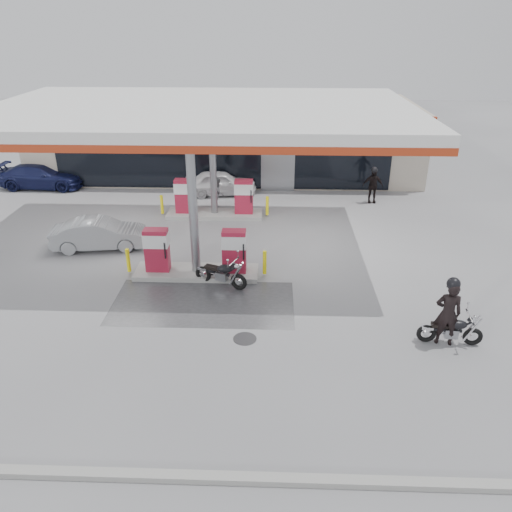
{
  "coord_description": "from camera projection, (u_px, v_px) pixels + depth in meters",
  "views": [
    {
      "loc": [
        2.77,
        -14.18,
        8.61
      ],
      "look_at": [
        2.22,
        1.16,
        1.2
      ],
      "focal_mm": 35.0,
      "sensor_mm": 36.0,
      "label": 1
    }
  ],
  "objects": [
    {
      "name": "parked_motorcycle",
      "position": [
        221.0,
        274.0,
        17.43
      ],
      "size": [
        1.92,
        1.07,
        1.04
      ],
      "rotation": [
        0.0,
        0.0,
        -0.38
      ],
      "color": "black",
      "rests_on": "ground"
    },
    {
      "name": "biker_walking",
      "position": [
        373.0,
        186.0,
        25.14
      ],
      "size": [
        1.04,
        0.47,
        1.74
      ],
      "primitive_type": "imported",
      "rotation": [
        0.0,
        0.0,
        -0.04
      ],
      "color": "black",
      "rests_on": "ground"
    },
    {
      "name": "drain_cover",
      "position": [
        245.0,
        339.0,
        14.73
      ],
      "size": [
        0.7,
        0.7,
        0.01
      ],
      "primitive_type": "cylinder",
      "color": "#38383A",
      "rests_on": "ground"
    },
    {
      "name": "kerb",
      "position": [
        134.0,
        475.0,
        10.26
      ],
      "size": [
        28.0,
        0.25,
        0.15
      ],
      "primitive_type": "cube",
      "color": "gray",
      "rests_on": "ground"
    },
    {
      "name": "parked_car_left",
      "position": [
        41.0,
        176.0,
        27.43
      ],
      "size": [
        4.64,
        1.96,
        1.34
      ],
      "primitive_type": "imported",
      "rotation": [
        0.0,
        0.0,
        1.55
      ],
      "color": "#131841",
      "rests_on": "ground"
    },
    {
      "name": "ground",
      "position": [
        188.0,
        303.0,
        16.59
      ],
      "size": [
        90.0,
        90.0,
        0.0
      ],
      "primitive_type": "plane",
      "color": "gray",
      "rests_on": "ground"
    },
    {
      "name": "pump_island_near",
      "position": [
        196.0,
        257.0,
        18.08
      ],
      "size": [
        5.14,
        1.3,
        1.78
      ],
      "color": "#9E9E99",
      "rests_on": "ground"
    },
    {
      "name": "sedan_white",
      "position": [
        221.0,
        183.0,
        26.4
      ],
      "size": [
        3.92,
        1.98,
        1.28
      ],
      "primitive_type": "imported",
      "rotation": [
        0.0,
        0.0,
        1.7
      ],
      "color": "white",
      "rests_on": "ground"
    },
    {
      "name": "wet_patch",
      "position": [
        203.0,
        303.0,
        16.58
      ],
      "size": [
        6.0,
        3.0,
        0.0
      ],
      "primitive_type": "cube",
      "color": "#4C4C4F",
      "rests_on": "ground"
    },
    {
      "name": "pump_island_far",
      "position": [
        214.0,
        202.0,
        23.49
      ],
      "size": [
        5.14,
        1.3,
        1.78
      ],
      "color": "#9E9E99",
      "rests_on": "ground"
    },
    {
      "name": "biker_main",
      "position": [
        448.0,
        313.0,
        14.12
      ],
      "size": [
        0.79,
        0.58,
        2.01
      ],
      "primitive_type": "imported",
      "rotation": [
        0.0,
        0.0,
        3.0
      ],
      "color": "black",
      "rests_on": "ground"
    },
    {
      "name": "hatchback_silver",
      "position": [
        99.0,
        234.0,
        20.24
      ],
      "size": [
        3.94,
        1.85,
        1.25
      ],
      "primitive_type": "imported",
      "rotation": [
        0.0,
        0.0,
        1.72
      ],
      "color": "#94979B",
      "rests_on": "ground"
    },
    {
      "name": "parked_car_right",
      "position": [
        368.0,
        170.0,
        28.67
      ],
      "size": [
        4.68,
        3.16,
        1.19
      ],
      "primitive_type": "imported",
      "rotation": [
        0.0,
        0.0,
        1.87
      ],
      "color": "#16214C",
      "rests_on": "ground"
    },
    {
      "name": "canopy",
      "position": [
        201.0,
        114.0,
        18.8
      ],
      "size": [
        16.0,
        10.02,
        5.51
      ],
      "color": "silver",
      "rests_on": "ground"
    },
    {
      "name": "attendant",
      "position": [
        218.0,
        194.0,
        24.35
      ],
      "size": [
        0.73,
        0.86,
        1.55
      ],
      "primitive_type": "imported",
      "rotation": [
        0.0,
        0.0,
        1.78
      ],
      "color": "slate",
      "rests_on": "ground"
    },
    {
      "name": "main_motorcycle",
      "position": [
        451.0,
        331.0,
        14.35
      ],
      "size": [
        1.87,
        0.71,
        0.96
      ],
      "rotation": [
        0.0,
        0.0,
        -0.09
      ],
      "color": "black",
      "rests_on": "ground"
    },
    {
      "name": "store_building",
      "position": [
        228.0,
        137.0,
        30.07
      ],
      "size": [
        22.0,
        8.22,
        4.0
      ],
      "color": "#ACA290",
      "rests_on": "ground"
    }
  ]
}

